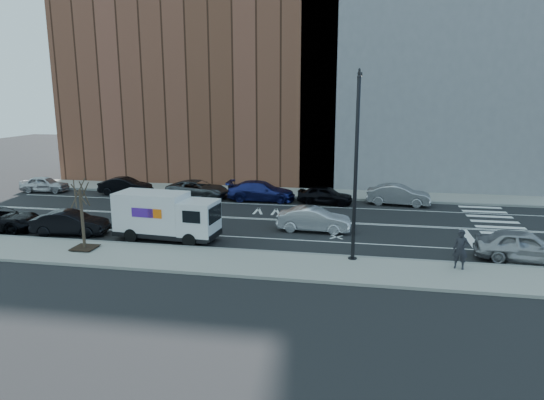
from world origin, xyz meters
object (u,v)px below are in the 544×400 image
(far_parked_a, at_px, (45,184))
(far_parked_b, at_px, (126,186))
(pedestrian, at_px, (461,249))
(fedex_van, at_px, (166,216))
(driving_sedan, at_px, (314,219))
(near_parked_front, at_px, (524,246))

(far_parked_a, bearing_deg, far_parked_b, -94.18)
(far_parked_b, height_order, pedestrian, pedestrian)
(fedex_van, height_order, driving_sedan, fedex_van)
(driving_sedan, bearing_deg, near_parked_front, -106.56)
(pedestrian, bearing_deg, near_parked_front, 48.88)
(far_parked_a, bearing_deg, driving_sedan, -114.71)
(fedex_van, xyz_separation_m, pedestrian, (15.52, -2.29, -0.34))
(far_parked_b, bearing_deg, near_parked_front, -115.62)
(far_parked_a, relative_size, near_parked_front, 0.85)
(far_parked_b, height_order, near_parked_front, near_parked_front)
(far_parked_b, xyz_separation_m, pedestrian, (23.89, -13.79, 0.38))
(far_parked_b, relative_size, near_parked_front, 0.93)
(far_parked_a, distance_m, driving_sedan, 25.02)
(far_parked_b, height_order, driving_sedan, driving_sedan)
(far_parked_a, height_order, driving_sedan, driving_sedan)
(far_parked_a, distance_m, far_parked_b, 7.29)
(fedex_van, height_order, near_parked_front, fedex_van)
(driving_sedan, height_order, near_parked_front, near_parked_front)
(driving_sedan, bearing_deg, pedestrian, -125.70)
(near_parked_front, distance_m, pedestrian, 4.01)
(far_parked_b, bearing_deg, driving_sedan, -118.74)
(fedex_van, distance_m, far_parked_b, 14.24)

